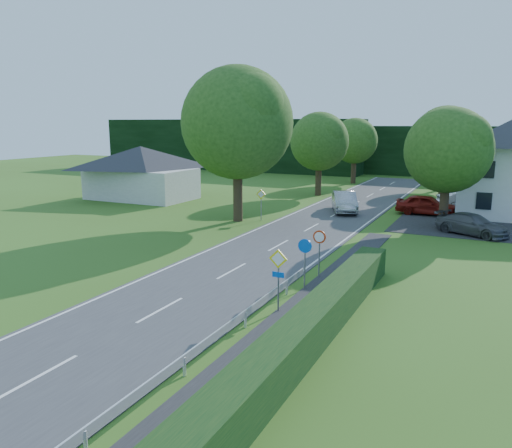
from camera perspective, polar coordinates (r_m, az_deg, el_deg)
The scene contains 29 objects.
ground at distance 16.79m, azimuth -23.63°, elevation -15.81°, with size 160.00×160.00×0.00m, color #385A19.
road at distance 32.52m, azimuth 3.99°, elevation -1.72°, with size 7.00×80.00×0.04m, color #3C3C3F.
footpath at distance 15.21m, azimuth -4.54°, elevation -17.72°, with size 1.50×44.00×0.04m, color black.
parking_pad at distance 43.05m, azimuth 25.80°, elevation 0.41°, with size 14.00×16.00×0.04m, color black.
line_edge_left at distance 33.83m, azimuth -1.13°, elevation -1.14°, with size 0.12×80.00×0.01m, color white.
line_edge_right at distance 31.49m, azimuth 9.48°, elevation -2.25°, with size 0.12×80.00×0.01m, color white.
line_centre at distance 32.52m, azimuth 3.99°, elevation -1.68°, with size 0.12×80.00×0.01m, color white, non-canonical shape.
guardrail at distance 13.54m, azimuth -15.78°, elevation -20.54°, with size 0.12×26.00×0.69m, color silver, non-canonical shape.
hedge_right at distance 12.73m, azimuth -3.02°, elevation -20.72°, with size 1.20×30.00×1.30m, color black.
tree_main at distance 37.87m, azimuth -2.13°, elevation 9.03°, with size 9.40×9.40×11.64m, color #254916, non-canonical shape.
tree_left_far at distance 52.26m, azimuth 7.21°, elevation 7.94°, with size 7.00×7.00×8.58m, color #254916, non-canonical shape.
tree_right_far at distance 51.70m, azimuth 20.76°, elevation 7.54°, with size 7.40×7.40×9.09m, color #254916, non-canonical shape.
tree_left_back at distance 63.61m, azimuth 11.16°, elevation 8.20°, with size 6.60×6.60×8.07m, color #254916, non-canonical shape.
tree_right_back at distance 59.79m, azimuth 20.49°, elevation 7.26°, with size 6.20×6.20×7.56m, color #254916, non-canonical shape.
tree_right_mid at distance 37.68m, azimuth 20.95°, elevation 5.94°, with size 7.00×7.00×8.58m, color #254916, non-canonical shape.
treeline_left at distance 81.80m, azimuth -3.26°, elevation 9.05°, with size 44.00×6.00×8.00m, color black.
treeline_right at distance 75.60m, azimuth 23.22°, elevation 7.58°, with size 30.00×5.00×7.00m, color black.
bungalow_left at distance 50.83m, azimuth -12.99°, elevation 5.86°, with size 11.00×6.50×5.20m.
streetlight at distance 39.69m, azimuth 20.61°, elevation 6.46°, with size 2.03×0.18×8.00m.
sign_priority_right at distance 19.74m, azimuth 2.56°, elevation -5.12°, with size 0.78×0.09×2.59m.
sign_roundabout at distance 22.46m, azimuth 5.61°, elevation -3.43°, with size 0.64×0.08×2.37m.
sign_speed_limit at distance 24.26m, azimuth 7.25°, elevation -2.11°, with size 0.64×0.11×2.37m.
sign_priority_left at distance 38.46m, azimuth 0.58°, elevation 2.93°, with size 0.78×0.09×2.44m.
moving_car at distance 42.84m, azimuth 10.08°, elevation 2.53°, with size 1.82×5.21×1.72m, color #A1A1A5.
motorcycle at distance 48.59m, azimuth 10.17°, elevation 3.07°, with size 0.58×1.67×0.88m, color black.
parked_car_red at distance 43.21m, azimuth 18.88°, elevation 2.10°, with size 1.92×4.78×1.63m, color maroon.
parked_car_silver_a at distance 46.90m, azimuth 23.20°, elevation 2.54°, with size 1.82×5.23×1.72m, color #A8A7AB.
parked_car_grey at distance 36.54m, azimuth 23.47°, elevation -0.04°, with size 1.96×4.82×1.40m, color #4E4E53.
parasol at distance 44.88m, azimuth 23.43°, elevation 2.44°, with size 2.34×2.39×2.15m, color #AA300D.
Camera 1 is at (11.76, -9.40, 7.43)m, focal length 35.00 mm.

